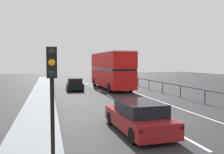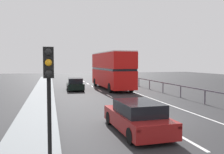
{
  "view_description": "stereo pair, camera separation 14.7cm",
  "coord_description": "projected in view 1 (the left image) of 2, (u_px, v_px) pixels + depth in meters",
  "views": [
    {
      "loc": [
        -5.41,
        -12.11,
        3.1
      ],
      "look_at": [
        -0.35,
        7.36,
        1.89
      ],
      "focal_mm": 39.48,
      "sensor_mm": 36.0,
      "label": 1
    },
    {
      "loc": [
        -5.26,
        -12.14,
        3.1
      ],
      "look_at": [
        -0.35,
        7.36,
        1.89
      ],
      "focal_mm": 39.48,
      "sensor_mm": 36.0,
      "label": 2
    }
  ],
  "objects": [
    {
      "name": "hatchback_car_near",
      "position": [
        139.0,
        117.0,
        10.92
      ],
      "size": [
        1.99,
        4.56,
        1.39
      ],
      "rotation": [
        0.0,
        0.0,
        0.03
      ],
      "color": "maroon",
      "rests_on": "ground"
    },
    {
      "name": "double_decker_bus_red",
      "position": [
        111.0,
        69.0,
        28.6
      ],
      "size": [
        2.84,
        10.28,
        4.24
      ],
      "rotation": [
        0.0,
        0.0,
        0.03
      ],
      "color": "red",
      "rests_on": "ground"
    },
    {
      "name": "traffic_signal_pole",
      "position": [
        52.0,
        76.0,
        7.13
      ],
      "size": [
        0.3,
        0.42,
        3.4
      ],
      "color": "black",
      "rests_on": "near_sidewalk_kerb"
    },
    {
      "name": "lane_paint_markings",
      "position": [
        134.0,
        97.0,
        21.87
      ],
      "size": [
        3.26,
        46.0,
        0.01
      ],
      "color": "silver",
      "rests_on": "ground"
    },
    {
      "name": "sedan_car_ahead",
      "position": [
        75.0,
        84.0,
        27.34
      ],
      "size": [
        1.87,
        4.26,
        1.36
      ],
      "rotation": [
        0.0,
        0.0,
        -0.03
      ],
      "color": "black",
      "rests_on": "ground"
    },
    {
      "name": "ground_plane",
      "position": [
        153.0,
        121.0,
        13.24
      ],
      "size": [
        75.97,
        120.0,
        0.1
      ],
      "primitive_type": "cube",
      "color": "#29292B"
    },
    {
      "name": "near_sidewalk_kerb",
      "position": [
        36.0,
        126.0,
        11.73
      ],
      "size": [
        2.16,
        80.0,
        0.14
      ],
      "primitive_type": "cube",
      "color": "gray",
      "rests_on": "ground"
    },
    {
      "name": "bridge_side_railing",
      "position": [
        171.0,
        86.0,
        23.35
      ],
      "size": [
        0.1,
        42.0,
        1.07
      ],
      "color": "#534B59",
      "rests_on": "ground"
    }
  ]
}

